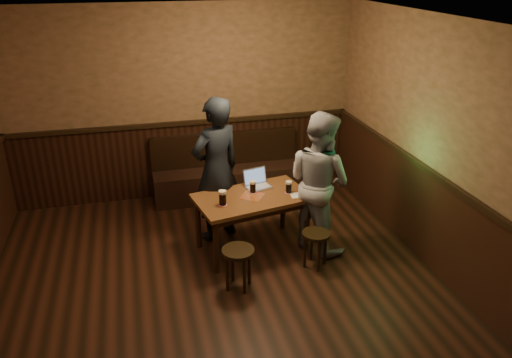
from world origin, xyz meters
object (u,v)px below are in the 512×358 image
at_px(pint_mid, 253,187).
at_px(person_grey, 319,182).
at_px(stool_left, 238,257).
at_px(pint_left, 223,198).
at_px(pint_right, 289,187).
at_px(pub_table, 252,203).
at_px(bench, 227,176).
at_px(person_suit, 216,170).
at_px(stool_right, 316,239).
at_px(laptop, 257,182).

relative_size(pint_mid, person_grey, 0.09).
bearing_deg(stool_left, pint_mid, 66.13).
relative_size(pint_left, pint_right, 1.18).
bearing_deg(pint_mid, pub_table, -108.97).
xyz_separation_m(bench, person_grey, (0.79, -1.68, 0.56)).
distance_m(bench, pint_mid, 1.55).
height_order(stool_left, person_suit, person_suit).
relative_size(pub_table, person_suit, 0.79).
bearing_deg(person_suit, pint_mid, 117.00).
height_order(pub_table, person_grey, person_grey).
xyz_separation_m(bench, pint_left, (-0.38, -1.71, 0.50)).
bearing_deg(pint_right, pint_left, -171.69).
relative_size(pint_right, person_grey, 0.09).
bearing_deg(person_suit, stool_right, 111.13).
distance_m(stool_right, laptop, 1.04).
relative_size(bench, stool_right, 4.97).
relative_size(pint_mid, pint_right, 1.00).
distance_m(bench, pub_table, 1.60).
relative_size(pub_table, pint_mid, 9.56).
xyz_separation_m(pint_mid, pint_right, (0.42, -0.11, -0.00)).
relative_size(bench, pint_right, 14.40).
bearing_deg(stool_left, bench, 81.60).
xyz_separation_m(bench, stool_left, (-0.34, -2.32, 0.07)).
bearing_deg(person_suit, pub_table, 107.13).
xyz_separation_m(pint_left, laptop, (0.51, 0.40, -0.03)).
distance_m(bench, stool_right, 2.22).
bearing_deg(pint_right, bench, 105.83).
height_order(bench, pint_left, bench).
distance_m(pint_left, pint_right, 0.84).
relative_size(stool_right, pint_left, 2.46).
bearing_deg(stool_left, pint_left, 93.84).
relative_size(pub_table, pint_left, 8.13).
bearing_deg(laptop, pint_mid, -132.39).
distance_m(pub_table, stool_left, 0.86).
distance_m(bench, pint_left, 1.82).
relative_size(pub_table, stool_left, 3.04).
xyz_separation_m(pint_right, person_suit, (-0.80, 0.43, 0.13)).
xyz_separation_m(person_suit, person_grey, (1.15, -0.53, -0.06)).
bearing_deg(laptop, person_grey, -41.84).
bearing_deg(pub_table, stool_left, -125.55).
xyz_separation_m(pub_table, pint_mid, (0.03, 0.09, 0.17)).
height_order(stool_right, pint_mid, pint_mid).
relative_size(laptop, person_suit, 0.19).
relative_size(laptop, person_grey, 0.20).
height_order(pub_table, pint_mid, pint_mid).
xyz_separation_m(pint_right, person_grey, (0.35, -0.10, 0.08)).
distance_m(bench, pint_right, 1.72).
relative_size(pint_left, person_suit, 0.10).
xyz_separation_m(pint_left, person_grey, (1.18, 0.02, 0.06)).
bearing_deg(pint_mid, pint_left, -150.62).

